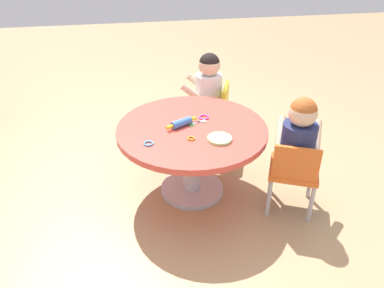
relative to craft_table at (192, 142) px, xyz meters
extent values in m
plane|color=tan|center=(0.00, 0.00, -0.40)|extent=(10.00, 10.00, 0.00)
cylinder|color=silver|center=(0.00, 0.00, -0.39)|extent=(0.44, 0.44, 0.03)
cylinder|color=silver|center=(0.00, 0.00, -0.17)|extent=(0.12, 0.12, 0.47)
cylinder|color=#D84C3F|center=(0.00, 0.00, 0.09)|extent=(0.98, 0.98, 0.04)
cylinder|color=#B7B7BC|center=(-0.20, -0.78, -0.26)|extent=(0.03, 0.03, 0.28)
cylinder|color=#B7B7BC|center=(-0.10, -0.54, -0.26)|extent=(0.03, 0.03, 0.28)
cylinder|color=#B7B7BC|center=(-0.44, -0.68, -0.26)|extent=(0.03, 0.03, 0.28)
cylinder|color=#B7B7BC|center=(-0.34, -0.44, -0.26)|extent=(0.03, 0.03, 0.28)
cube|color=orange|center=(-0.27, -0.61, -0.11)|extent=(0.40, 0.40, 0.04)
cube|color=orange|center=(-0.39, -0.56, 0.02)|extent=(0.13, 0.26, 0.22)
cube|color=#3F4772|center=(-0.27, -0.61, -0.10)|extent=(0.36, 0.35, 0.04)
cylinder|color=navy|center=(-0.27, -0.61, 0.07)|extent=(0.21, 0.21, 0.30)
sphere|color=beige|center=(-0.27, -0.61, 0.29)|extent=(0.17, 0.17, 0.17)
sphere|color=#B25926|center=(-0.27, -0.61, 0.31)|extent=(0.16, 0.16, 0.16)
cylinder|color=beige|center=(-0.22, -0.75, 0.09)|extent=(0.22, 0.14, 0.17)
cylinder|color=beige|center=(-0.13, -0.55, 0.09)|extent=(0.22, 0.14, 0.17)
cylinder|color=#B7B7BC|center=(0.79, -0.17, -0.26)|extent=(0.03, 0.03, 0.28)
cylinder|color=#B7B7BC|center=(0.55, -0.07, -0.26)|extent=(0.03, 0.03, 0.28)
cylinder|color=#B7B7BC|center=(0.70, -0.41, -0.26)|extent=(0.03, 0.03, 0.28)
cylinder|color=#B7B7BC|center=(0.45, -0.32, -0.26)|extent=(0.03, 0.03, 0.28)
cube|color=yellow|center=(0.62, -0.24, -0.11)|extent=(0.39, 0.39, 0.04)
cube|color=yellow|center=(0.57, -0.37, 0.02)|extent=(0.26, 0.12, 0.22)
cube|color=#3F4772|center=(0.62, -0.24, -0.10)|extent=(0.34, 0.36, 0.04)
cylinder|color=white|center=(0.62, -0.24, 0.07)|extent=(0.21, 0.21, 0.30)
sphere|color=beige|center=(0.62, -0.24, 0.29)|extent=(0.17, 0.17, 0.17)
sphere|color=black|center=(0.62, -0.24, 0.31)|extent=(0.16, 0.16, 0.16)
cylinder|color=beige|center=(0.76, -0.19, 0.09)|extent=(0.13, 0.22, 0.17)
cylinder|color=beige|center=(0.56, -0.11, 0.09)|extent=(0.13, 0.22, 0.17)
cylinder|color=#3F72CC|center=(0.02, 0.06, 0.13)|extent=(0.11, 0.15, 0.05)
cylinder|color=yellow|center=(-0.02, 0.15, 0.13)|extent=(0.04, 0.05, 0.02)
cylinder|color=yellow|center=(0.07, -0.02, 0.13)|extent=(0.04, 0.05, 0.02)
cube|color=silver|center=(0.05, -0.05, 0.11)|extent=(0.06, 0.11, 0.01)
cube|color=silver|center=(0.05, -0.05, 0.11)|extent=(0.02, 0.11, 0.01)
torus|color=green|center=(0.02, 0.00, 0.11)|extent=(0.04, 0.04, 0.01)
torus|color=green|center=(0.06, 0.01, 0.11)|extent=(0.04, 0.04, 0.01)
cylinder|color=#B2E58C|center=(-0.19, -0.14, 0.12)|extent=(0.15, 0.15, 0.02)
torus|color=#D83FA5|center=(0.11, -0.10, 0.11)|extent=(0.07, 0.07, 0.01)
torus|color=#3F99D8|center=(-0.17, 0.29, 0.11)|extent=(0.06, 0.06, 0.01)
torus|color=orange|center=(-0.15, 0.03, 0.11)|extent=(0.05, 0.05, 0.01)
camera|label=1|loc=(-2.13, 0.37, 1.29)|focal=35.80mm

